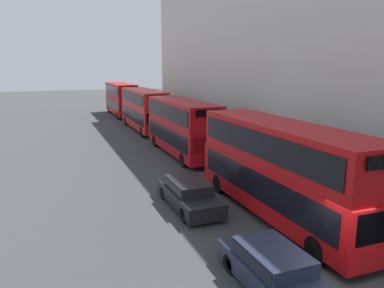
{
  "coord_description": "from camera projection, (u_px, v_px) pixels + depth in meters",
  "views": [
    {
      "loc": [
        -7.84,
        -7.87,
        6.75
      ],
      "look_at": [
        0.48,
        13.6,
        1.89
      ],
      "focal_mm": 35.0,
      "sensor_mm": 36.0,
      "label": 1
    }
  ],
  "objects": [
    {
      "name": "bus_second_in_queue",
      "position": [
        182.0,
        125.0,
        28.43
      ],
      "size": [
        2.59,
        10.21,
        4.15
      ],
      "color": "#A80F14",
      "rests_on": "ground"
    },
    {
      "name": "car_dark_sedan",
      "position": [
        274.0,
        269.0,
        11.34
      ],
      "size": [
        1.77,
        4.41,
        1.33
      ],
      "color": "#1E2338",
      "rests_on": "ground"
    },
    {
      "name": "bus_trailing",
      "position": [
        121.0,
        98.0,
        50.87
      ],
      "size": [
        2.59,
        10.63,
        4.32
      ],
      "color": "#B20C0F",
      "rests_on": "ground"
    },
    {
      "name": "bus_third_in_queue",
      "position": [
        144.0,
        108.0,
        39.34
      ],
      "size": [
        2.59,
        10.94,
        4.23
      ],
      "color": "red",
      "rests_on": "ground"
    },
    {
      "name": "car_hatchback",
      "position": [
        189.0,
        193.0,
        17.98
      ],
      "size": [
        1.81,
        4.78,
        1.35
      ],
      "color": "black",
      "rests_on": "ground"
    },
    {
      "name": "bus_leading",
      "position": [
        281.0,
        166.0,
        16.53
      ],
      "size": [
        2.59,
        11.11,
        4.29
      ],
      "color": "#B20C0F",
      "rests_on": "ground"
    }
  ]
}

